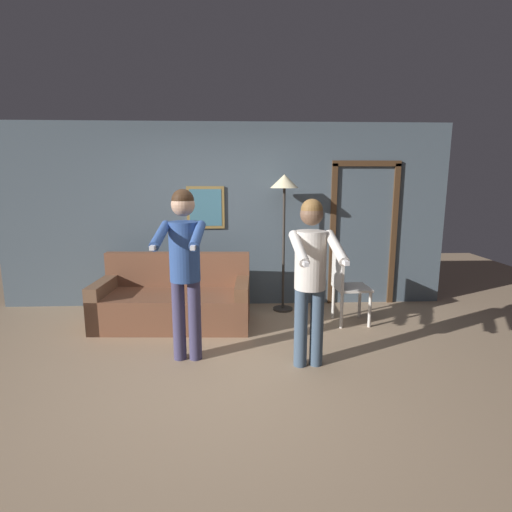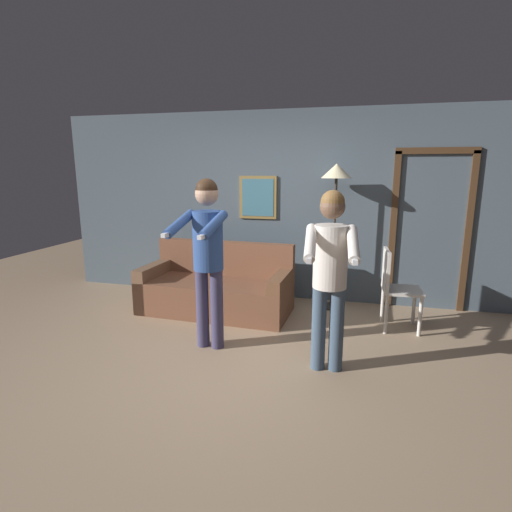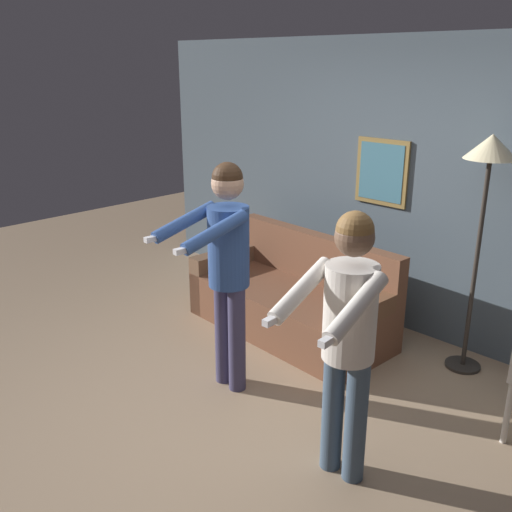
{
  "view_description": "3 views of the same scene",
  "coord_description": "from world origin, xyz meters",
  "px_view_note": "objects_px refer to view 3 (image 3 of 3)",
  "views": [
    {
      "loc": [
        0.19,
        -3.64,
        1.81
      ],
      "look_at": [
        0.36,
        0.09,
        1.1
      ],
      "focal_mm": 28.0,
      "sensor_mm": 36.0,
      "label": 1
    },
    {
      "loc": [
        1.06,
        -3.43,
        1.81
      ],
      "look_at": [
        0.21,
        -0.02,
        1.05
      ],
      "focal_mm": 28.0,
      "sensor_mm": 36.0,
      "label": 2
    },
    {
      "loc": [
        2.54,
        -2.36,
        2.39
      ],
      "look_at": [
        0.19,
        -0.02,
        1.24
      ],
      "focal_mm": 40.0,
      "sensor_mm": 36.0,
      "label": 3
    }
  ],
  "objects_px": {
    "torchiere_lamp": "(488,170)",
    "person_standing_right": "(348,326)",
    "couch": "(292,302)",
    "person_standing_left": "(226,256)"
  },
  "relations": [
    {
      "from": "couch",
      "to": "person_standing_left",
      "type": "bearing_deg",
      "value": -74.54
    },
    {
      "from": "torchiere_lamp",
      "to": "person_standing_right",
      "type": "xyz_separation_m",
      "value": [
        0.06,
        -1.74,
        -0.63
      ]
    },
    {
      "from": "couch",
      "to": "person_standing_right",
      "type": "xyz_separation_m",
      "value": [
        1.51,
        -1.25,
        0.71
      ]
    },
    {
      "from": "couch",
      "to": "person_standing_right",
      "type": "distance_m",
      "value": 2.08
    },
    {
      "from": "torchiere_lamp",
      "to": "person_standing_left",
      "type": "xyz_separation_m",
      "value": [
        -1.15,
        -1.55,
        -0.57
      ]
    },
    {
      "from": "torchiere_lamp",
      "to": "person_standing_right",
      "type": "height_order",
      "value": "torchiere_lamp"
    },
    {
      "from": "person_standing_left",
      "to": "person_standing_right",
      "type": "xyz_separation_m",
      "value": [
        1.21,
        -0.19,
        -0.07
      ]
    },
    {
      "from": "person_standing_left",
      "to": "couch",
      "type": "bearing_deg",
      "value": 105.46
    },
    {
      "from": "person_standing_left",
      "to": "person_standing_right",
      "type": "bearing_deg",
      "value": -9.05
    },
    {
      "from": "couch",
      "to": "torchiere_lamp",
      "type": "xyz_separation_m",
      "value": [
        1.44,
        0.49,
        1.34
      ]
    }
  ]
}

